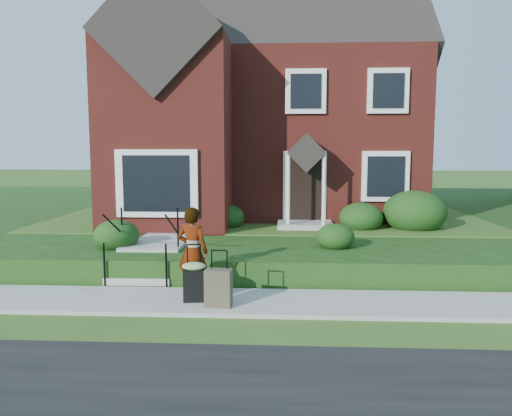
# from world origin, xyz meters

# --- Properties ---
(ground) EXTENTS (120.00, 120.00, 0.00)m
(ground) POSITION_xyz_m (0.00, 0.00, 0.00)
(ground) COLOR #2D5119
(ground) RESTS_ON ground
(sidewalk) EXTENTS (60.00, 1.60, 0.08)m
(sidewalk) POSITION_xyz_m (0.00, 0.00, 0.04)
(sidewalk) COLOR #9E9B93
(sidewalk) RESTS_ON ground
(terrace) EXTENTS (44.00, 20.00, 0.60)m
(terrace) POSITION_xyz_m (4.00, 10.90, 0.30)
(terrace) COLOR #18360E
(terrace) RESTS_ON ground
(walkway) EXTENTS (1.20, 6.00, 0.06)m
(walkway) POSITION_xyz_m (-2.50, 5.00, 0.63)
(walkway) COLOR #9E9B93
(walkway) RESTS_ON terrace
(main_house) EXTENTS (10.40, 10.20, 9.40)m
(main_house) POSITION_xyz_m (-0.21, 9.61, 5.26)
(main_house) COLOR maroon
(main_house) RESTS_ON terrace
(front_steps) EXTENTS (1.40, 2.02, 1.50)m
(front_steps) POSITION_xyz_m (-2.50, 1.84, 0.47)
(front_steps) COLOR #9E9B93
(front_steps) RESTS_ON ground
(foundation_shrubs) EXTENTS (10.09, 4.56, 1.26)m
(foundation_shrubs) POSITION_xyz_m (0.85, 4.94, 1.12)
(foundation_shrubs) COLOR #11340F
(foundation_shrubs) RESTS_ON terrace
(woman) EXTENTS (0.72, 0.58, 1.73)m
(woman) POSITION_xyz_m (-1.19, 0.29, 0.95)
(woman) COLOR #999999
(woman) RESTS_ON sidewalk
(suitcase_black) EXTENTS (0.49, 0.42, 1.08)m
(suitcase_black) POSITION_xyz_m (-1.10, -0.11, 0.50)
(suitcase_black) COLOR black
(suitcase_black) RESTS_ON sidewalk
(suitcase_olive) EXTENTS (0.50, 0.32, 1.03)m
(suitcase_olive) POSITION_xyz_m (-0.61, -0.40, 0.42)
(suitcase_olive) COLOR #4E4534
(suitcase_olive) RESTS_ON sidewalk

